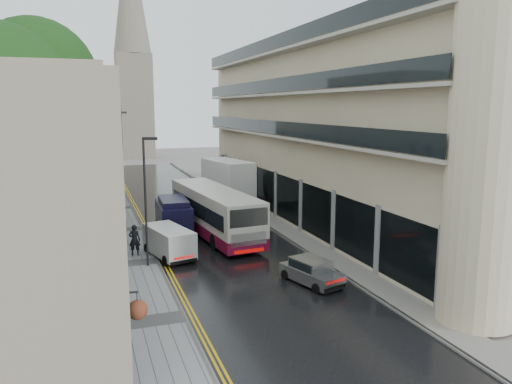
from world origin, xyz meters
TOP-DOWN VIEW (x-y plane):
  - road at (0.00, 27.50)m, footprint 9.00×85.00m
  - left_sidewalk at (-5.85, 27.50)m, footprint 2.70×85.00m
  - right_sidewalk at (5.40, 27.50)m, footprint 1.80×85.00m
  - old_shop_row at (-9.45, 30.00)m, footprint 4.50×56.00m
  - modern_block at (10.30, 26.00)m, footprint 8.00×40.00m
  - church_spire at (0.50, 82.00)m, footprint 6.40×6.40m
  - tree_far at (-12.20, 33.00)m, footprint 9.24×9.24m
  - cream_bus at (-0.75, 20.65)m, footprint 3.94×12.31m
  - white_lorry at (2.68, 31.44)m, footprint 3.97×8.61m
  - silver_hatchback at (2.14, 11.67)m, footprint 2.45×3.83m
  - white_van at (-4.16, 18.32)m, footprint 2.75×4.48m
  - navy_van at (-3.54, 23.80)m, footprint 2.36×5.40m
  - pedestrian at (-5.67, 20.71)m, footprint 0.79×0.62m
  - lamp_post_near at (-5.18, 18.43)m, footprint 0.83×0.38m
  - lamp_post_far at (-5.46, 35.96)m, footprint 0.97×0.46m

SIDE VIEW (x-z plane):
  - road at x=0.00m, z-range 0.00..0.02m
  - left_sidewalk at x=-5.85m, z-range 0.00..0.12m
  - right_sidewalk at x=5.40m, z-range 0.00..0.12m
  - silver_hatchback at x=2.14m, z-range 0.02..1.35m
  - white_van at x=-4.16m, z-range 0.02..1.91m
  - pedestrian at x=-5.67m, z-range 0.12..2.03m
  - navy_van at x=-3.54m, z-range 0.02..2.73m
  - cream_bus at x=-0.75m, z-range 0.02..3.32m
  - white_lorry at x=2.68m, z-range 0.02..4.37m
  - lamp_post_near at x=-5.18m, z-range 0.12..7.35m
  - lamp_post_far at x=-5.46m, z-range 0.12..8.56m
  - old_shop_row at x=-9.45m, z-range 0.00..12.00m
  - tree_far at x=-12.20m, z-range 0.00..12.46m
  - modern_block at x=10.30m, z-range 0.00..14.00m
  - church_spire at x=0.50m, z-range 0.00..40.00m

